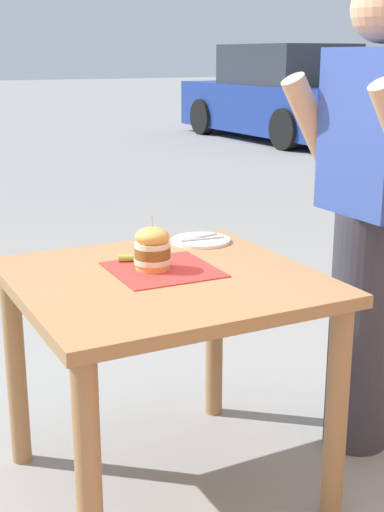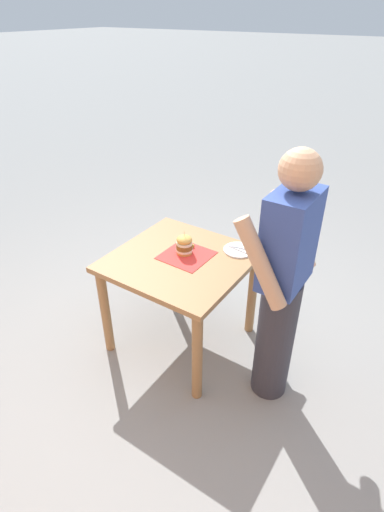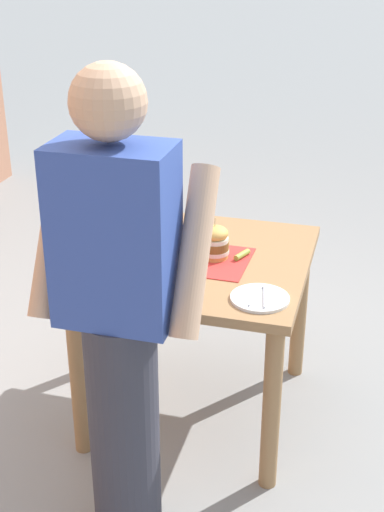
# 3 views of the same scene
# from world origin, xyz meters

# --- Properties ---
(ground_plane) EXTENTS (80.00, 80.00, 0.00)m
(ground_plane) POSITION_xyz_m (0.00, 0.00, 0.00)
(ground_plane) COLOR gray
(patio_table) EXTENTS (0.91, 0.92, 0.76)m
(patio_table) POSITION_xyz_m (0.00, 0.00, 0.63)
(patio_table) COLOR #9E7247
(patio_table) RESTS_ON ground
(serving_paper) EXTENTS (0.33, 0.33, 0.00)m
(serving_paper) POSITION_xyz_m (-0.05, 0.02, 0.77)
(serving_paper) COLOR red
(serving_paper) RESTS_ON patio_table
(sandwich) EXTENTS (0.12, 0.12, 0.18)m
(sandwich) POSITION_xyz_m (-0.07, -0.01, 0.84)
(sandwich) COLOR gold
(sandwich) RESTS_ON serving_paper
(pickle_spear) EXTENTS (0.06, 0.09, 0.02)m
(pickle_spear) POSITION_xyz_m (-0.18, -0.04, 0.78)
(pickle_spear) COLOR #8EA83D
(pickle_spear) RESTS_ON serving_paper
(side_plate_with_forks) EXTENTS (0.22, 0.22, 0.02)m
(side_plate_with_forks) POSITION_xyz_m (-0.31, 0.30, 0.77)
(side_plate_with_forks) COLOR white
(side_plate_with_forks) RESTS_ON patio_table
(diner_across_table) EXTENTS (0.55, 0.35, 1.69)m
(diner_across_table) POSITION_xyz_m (0.05, 0.77, 0.88)
(diner_across_table) COLOR #33333D
(diner_across_table) RESTS_ON ground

